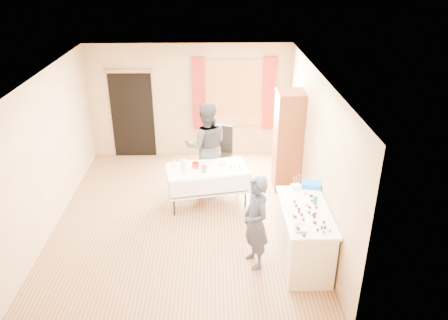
{
  "coord_description": "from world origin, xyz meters",
  "views": [
    {
      "loc": [
        0.54,
        -6.69,
        4.34
      ],
      "look_at": [
        0.71,
        0.0,
        1.15
      ],
      "focal_mm": 35.0,
      "sensor_mm": 36.0,
      "label": 1
    }
  ],
  "objects_px": {
    "counter": "(304,235)",
    "chair": "(219,163)",
    "party_table": "(207,182)",
    "girl": "(256,222)",
    "woman": "(207,146)",
    "cabinet": "(288,141)"
  },
  "relations": [
    {
      "from": "counter",
      "to": "chair",
      "type": "distance_m",
      "value": 3.09
    },
    {
      "from": "cabinet",
      "to": "chair",
      "type": "relative_size",
      "value": 1.79
    },
    {
      "from": "counter",
      "to": "girl",
      "type": "distance_m",
      "value": 0.81
    },
    {
      "from": "party_table",
      "to": "girl",
      "type": "bearing_deg",
      "value": -78.53
    },
    {
      "from": "party_table",
      "to": "girl",
      "type": "relative_size",
      "value": 1.07
    },
    {
      "from": "cabinet",
      "to": "girl",
      "type": "height_order",
      "value": "cabinet"
    },
    {
      "from": "counter",
      "to": "girl",
      "type": "relative_size",
      "value": 0.98
    },
    {
      "from": "girl",
      "to": "woman",
      "type": "relative_size",
      "value": 0.84
    },
    {
      "from": "cabinet",
      "to": "chair",
      "type": "distance_m",
      "value": 1.56
    },
    {
      "from": "counter",
      "to": "party_table",
      "type": "distance_m",
      "value": 2.29
    },
    {
      "from": "counter",
      "to": "chair",
      "type": "xyz_separation_m",
      "value": [
        -1.25,
        2.82,
        -0.12
      ]
    },
    {
      "from": "chair",
      "to": "girl",
      "type": "relative_size",
      "value": 0.75
    },
    {
      "from": "cabinet",
      "to": "counter",
      "type": "xyz_separation_m",
      "value": [
        -0.1,
        -2.4,
        -0.54
      ]
    },
    {
      "from": "girl",
      "to": "chair",
      "type": "bearing_deg",
      "value": 169.19
    },
    {
      "from": "girl",
      "to": "counter",
      "type": "bearing_deg",
      "value": 74.98
    },
    {
      "from": "cabinet",
      "to": "party_table",
      "type": "height_order",
      "value": "cabinet"
    },
    {
      "from": "cabinet",
      "to": "girl",
      "type": "relative_size",
      "value": 1.33
    },
    {
      "from": "counter",
      "to": "girl",
      "type": "bearing_deg",
      "value": -174.35
    },
    {
      "from": "party_table",
      "to": "counter",
      "type": "bearing_deg",
      "value": -60.21
    },
    {
      "from": "girl",
      "to": "woman",
      "type": "distance_m",
      "value": 2.61
    },
    {
      "from": "counter",
      "to": "chair",
      "type": "height_order",
      "value": "chair"
    },
    {
      "from": "counter",
      "to": "girl",
      "type": "xyz_separation_m",
      "value": [
        -0.75,
        -0.07,
        0.3
      ]
    }
  ]
}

